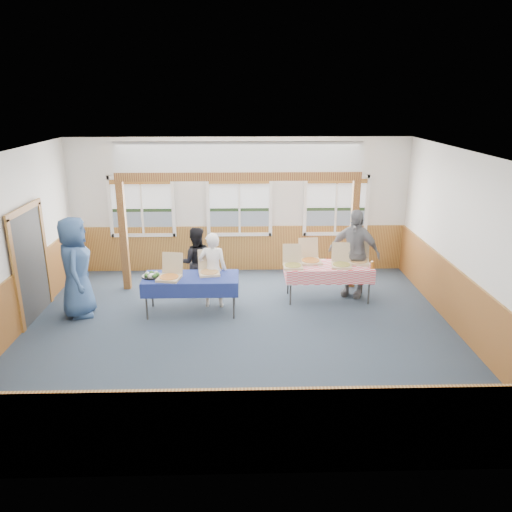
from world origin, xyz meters
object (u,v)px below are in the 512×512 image
Objects in this scene: man_blue at (76,267)px; person_grey at (354,253)px; table_left at (191,279)px; table_right at (328,268)px; woman_black at (196,262)px; woman_white at (213,270)px.

man_blue reaches higher than person_grey.
table_right is at bearing 2.64° from table_left.
woman_black is at bearing 150.54° from table_right.
person_grey is (3.33, -0.09, 0.19)m from woman_black.
man_blue is at bearing -142.60° from person_grey.
person_grey is at bearing -167.64° from woman_white.
woman_white is (-2.37, -0.30, 0.08)m from table_right.
table_left is 2.20m from man_blue.
table_right is 1.04× the size of person_grey.
person_grey reaches higher than table_left.
woman_black is 0.76× the size of man_blue.
table_left is at bearing 169.00° from table_right.
table_right is (2.78, 0.61, -0.00)m from table_left.
table_left is at bearing 39.65° from woman_white.
person_grey is at bearing 3.96° from table_left.
person_grey is (2.94, 0.51, 0.17)m from woman_white.
man_blue is at bearing 171.37° from table_left.
table_right is at bearing -93.83° from man_blue.
table_left is 3.45m from person_grey.
woman_black is at bearing -77.96° from man_blue.
woman_black is (-2.77, 0.29, 0.05)m from table_right.
person_grey reaches higher than woman_white.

